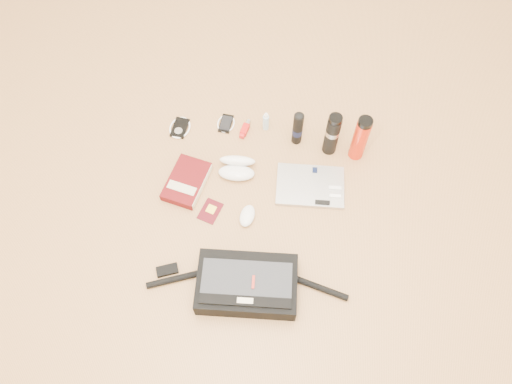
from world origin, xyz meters
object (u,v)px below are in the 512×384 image
messenger_bag (246,284)px  thermos_red (360,138)px  book (187,182)px  thermos_black (332,134)px  laptop (311,186)px

messenger_bag → thermos_red: 0.80m
book → thermos_black: bearing=35.8°
laptop → thermos_red: size_ratio=1.19×
thermos_black → thermos_red: 0.12m
thermos_black → messenger_bag: bearing=-112.4°
messenger_bag → thermos_red: thermos_red is taller
laptop → thermos_red: (0.19, 0.20, 0.12)m
messenger_bag → thermos_black: 0.76m
thermos_black → thermos_red: thermos_red is taller
book → thermos_red: (0.73, 0.25, 0.11)m
messenger_bag → book: messenger_bag is taller
thermos_black → thermos_red: (0.12, -0.01, 0.00)m
thermos_red → laptop: bearing=-134.1°
messenger_bag → laptop: 0.54m
thermos_red → book: bearing=-161.3°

